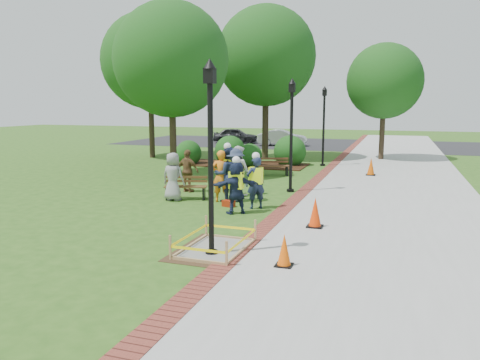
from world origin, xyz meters
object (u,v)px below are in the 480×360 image
(bench_near, at_px, (186,192))
(lamp_near, at_px, (211,144))
(cone_front, at_px, (284,251))
(hivis_worker_c, at_px, (228,173))
(wet_concrete_pad, at_px, (215,240))
(hivis_worker_b, at_px, (256,181))
(hivis_worker_a, at_px, (236,185))

(bench_near, relative_size, lamp_near, 0.36)
(cone_front, bearing_deg, hivis_worker_c, 120.18)
(lamp_near, bearing_deg, wet_concrete_pad, 96.87)
(hivis_worker_b, xyz_separation_m, hivis_worker_c, (-1.23, 0.74, 0.09))
(hivis_worker_a, bearing_deg, hivis_worker_b, 67.05)
(wet_concrete_pad, distance_m, bench_near, 5.98)
(bench_near, height_order, hivis_worker_c, hivis_worker_c)
(bench_near, relative_size, hivis_worker_b, 0.86)
(bench_near, relative_size, hivis_worker_a, 0.88)
(wet_concrete_pad, relative_size, hivis_worker_b, 1.29)
(bench_near, bearing_deg, cone_front, -49.20)
(wet_concrete_pad, relative_size, bench_near, 1.50)
(bench_near, bearing_deg, hivis_worker_b, -12.75)
(wet_concrete_pad, relative_size, lamp_near, 0.55)
(hivis_worker_a, height_order, hivis_worker_b, hivis_worker_b)
(hivis_worker_b, relative_size, hivis_worker_c, 0.90)
(cone_front, height_order, hivis_worker_c, hivis_worker_c)
(cone_front, distance_m, hivis_worker_c, 6.71)
(cone_front, bearing_deg, lamp_near, 172.20)
(bench_near, xyz_separation_m, hivis_worker_a, (2.39, -1.48, 0.63))
(wet_concrete_pad, bearing_deg, hivis_worker_c, 107.19)
(cone_front, height_order, lamp_near, lamp_near)
(wet_concrete_pad, xyz_separation_m, bench_near, (-3.13, 5.09, 0.02))
(bench_near, bearing_deg, hivis_worker_a, -31.75)
(bench_near, distance_m, hivis_worker_a, 2.88)
(bench_near, xyz_separation_m, hivis_worker_c, (1.53, 0.12, 0.74))
(hivis_worker_b, bearing_deg, cone_front, -67.09)
(cone_front, bearing_deg, wet_concrete_pad, 162.03)
(cone_front, distance_m, hivis_worker_a, 4.89)
(cone_front, bearing_deg, hivis_worker_b, 112.91)
(hivis_worker_a, bearing_deg, wet_concrete_pad, -78.36)
(lamp_near, distance_m, hivis_worker_a, 4.32)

